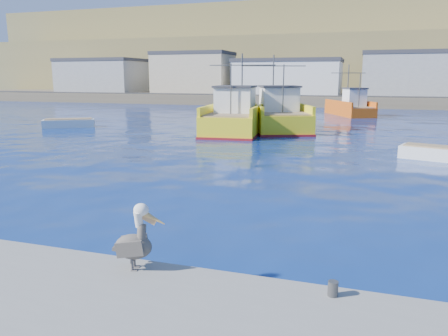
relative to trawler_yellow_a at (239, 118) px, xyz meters
name	(u,v)px	position (x,y,z in m)	size (l,w,h in m)	color
ground	(234,241)	(7.14, -25.33, -1.13)	(260.00, 260.00, 0.00)	#08135E
dock_bollards	(215,272)	(7.74, -28.73, -0.48)	(36.20, 0.20, 0.30)	#4C4C4C
far_shore	(355,59)	(7.14, 83.87, 7.85)	(200.00, 81.00, 24.00)	brown
trawler_yellow_a	(239,118)	(0.00, 0.00, 0.00)	(5.91, 13.31, 6.73)	yellow
trawler_yellow_b	(275,116)	(2.70, 2.77, -0.01)	(8.72, 13.48, 6.70)	yellow
boat_orange	(350,107)	(8.76, 18.89, -0.10)	(6.47, 8.91, 6.09)	#C64E0F
skiff_left	(69,124)	(-15.82, -2.43, -0.81)	(4.73, 3.79, 1.00)	silver
skiff_mid	(442,155)	(14.80, -9.79, -0.82)	(4.68, 2.83, 0.96)	silver
pelican	(135,241)	(5.92, -28.81, 0.01)	(1.21, 0.66, 1.50)	#595451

